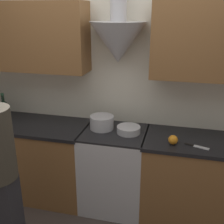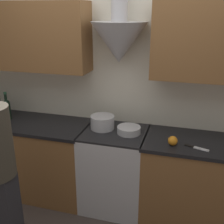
{
  "view_description": "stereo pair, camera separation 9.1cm",
  "coord_description": "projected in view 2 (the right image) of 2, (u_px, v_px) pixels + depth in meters",
  "views": [
    {
      "loc": [
        0.62,
        -2.24,
        2.06
      ],
      "look_at": [
        0.0,
        0.23,
        1.14
      ],
      "focal_mm": 45.0,
      "sensor_mm": 36.0,
      "label": 1
    },
    {
      "loc": [
        0.7,
        -2.21,
        2.06
      ],
      "look_at": [
        0.0,
        0.23,
        1.14
      ],
      "focal_mm": 45.0,
      "sensor_mm": 36.0,
      "label": 2
    }
  ],
  "objects": [
    {
      "name": "orange_fruit",
      "position": [
        173.0,
        141.0,
        2.58
      ],
      "size": [
        0.09,
        0.09,
        0.09
      ],
      "color": "orange",
      "rests_on": "counter_right"
    },
    {
      "name": "wine_bottle_5",
      "position": [
        0.0,
        108.0,
        3.2
      ],
      "size": [
        0.07,
        0.07,
        0.32
      ],
      "color": "black",
      "rests_on": "counter_left"
    },
    {
      "name": "mixing_bowl",
      "position": [
        129.0,
        130.0,
        2.84
      ],
      "size": [
        0.24,
        0.24,
        0.07
      ],
      "color": "silver",
      "rests_on": "stove_range"
    },
    {
      "name": "counter_right",
      "position": [
        191.0,
        181.0,
        2.82
      ],
      "size": [
        0.96,
        0.62,
        0.89
      ],
      "color": "brown",
      "rests_on": "ground_plane"
    },
    {
      "name": "stock_pot",
      "position": [
        102.0,
        122.0,
        2.94
      ],
      "size": [
        0.25,
        0.25,
        0.14
      ],
      "color": "silver",
      "rests_on": "stove_range"
    },
    {
      "name": "counter_left",
      "position": [
        23.0,
        155.0,
        3.32
      ],
      "size": [
        1.62,
        0.62,
        0.89
      ],
      "color": "brown",
      "rests_on": "ground_plane"
    },
    {
      "name": "chefs_knife",
      "position": [
        197.0,
        148.0,
        2.53
      ],
      "size": [
        0.22,
        0.1,
        0.01
      ],
      "rotation": [
        0.0,
        0.0,
        -0.31
      ],
      "color": "silver",
      "rests_on": "counter_right"
    },
    {
      "name": "wine_bottle_6",
      "position": [
        7.0,
        108.0,
        3.17
      ],
      "size": [
        0.08,
        0.08,
        0.32
      ],
      "color": "black",
      "rests_on": "counter_left"
    },
    {
      "name": "ground_plane",
      "position": [
        106.0,
        223.0,
        2.88
      ],
      "size": [
        12.0,
        12.0,
        0.0
      ],
      "primitive_type": "plane",
      "color": "#423833"
    },
    {
      "name": "stove_range",
      "position": [
        115.0,
        169.0,
        3.03
      ],
      "size": [
        0.65,
        0.6,
        0.89
      ],
      "color": "silver",
      "rests_on": "ground_plane"
    },
    {
      "name": "wall_back",
      "position": [
        111.0,
        69.0,
        2.95
      ],
      "size": [
        8.4,
        0.56,
        2.6
      ],
      "color": "silver",
      "rests_on": "ground_plane"
    }
  ]
}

